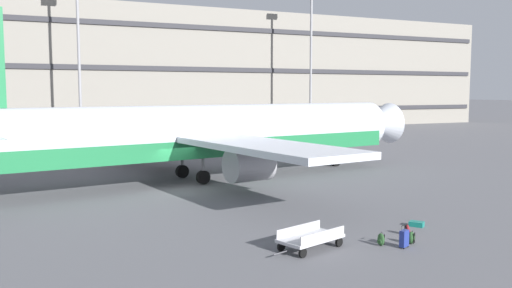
{
  "coord_description": "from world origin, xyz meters",
  "views": [
    {
      "loc": [
        -9.54,
        -31.56,
        6.04
      ],
      "look_at": [
        3.43,
        -3.47,
        3.0
      ],
      "focal_mm": 37.76,
      "sensor_mm": 36.0,
      "label": 1
    }
  ],
  "objects_px": {
    "airliner": "(203,134)",
    "suitcase_navy": "(417,224)",
    "baggage_cart": "(311,238)",
    "backpack_teal": "(411,238)",
    "backpack_black": "(381,240)",
    "backpack_purple": "(407,230)",
    "suitcase_silver": "(404,238)"
  },
  "relations": [
    {
      "from": "suitcase_silver",
      "to": "backpack_purple",
      "type": "relative_size",
      "value": 1.8
    },
    {
      "from": "airliner",
      "to": "backpack_purple",
      "type": "xyz_separation_m",
      "value": [
        3.15,
        -17.09,
        -2.91
      ]
    },
    {
      "from": "backpack_black",
      "to": "baggage_cart",
      "type": "xyz_separation_m",
      "value": [
        -2.71,
        0.8,
        0.18
      ]
    },
    {
      "from": "suitcase_silver",
      "to": "backpack_teal",
      "type": "bearing_deg",
      "value": 27.71
    },
    {
      "from": "backpack_teal",
      "to": "airliner",
      "type": "bearing_deg",
      "value": 97.42
    },
    {
      "from": "suitcase_silver",
      "to": "suitcase_navy",
      "type": "bearing_deg",
      "value": 41.27
    },
    {
      "from": "backpack_black",
      "to": "backpack_teal",
      "type": "distance_m",
      "value": 1.3
    },
    {
      "from": "airliner",
      "to": "suitcase_silver",
      "type": "bearing_deg",
      "value": -84.59
    },
    {
      "from": "backpack_teal",
      "to": "baggage_cart",
      "type": "distance_m",
      "value": 4.13
    },
    {
      "from": "suitcase_navy",
      "to": "suitcase_silver",
      "type": "bearing_deg",
      "value": -138.73
    },
    {
      "from": "backpack_black",
      "to": "suitcase_silver",
      "type": "bearing_deg",
      "value": -42.32
    },
    {
      "from": "suitcase_silver",
      "to": "backpack_black",
      "type": "xyz_separation_m",
      "value": [
        -0.65,
        0.59,
        -0.13
      ]
    },
    {
      "from": "backpack_purple",
      "to": "backpack_teal",
      "type": "relative_size",
      "value": 0.89
    },
    {
      "from": "airliner",
      "to": "suitcase_navy",
      "type": "height_order",
      "value": "airliner"
    },
    {
      "from": "backpack_teal",
      "to": "backpack_purple",
      "type": "bearing_deg",
      "value": 55.12
    },
    {
      "from": "suitcase_silver",
      "to": "backpack_purple",
      "type": "height_order",
      "value": "suitcase_silver"
    },
    {
      "from": "suitcase_navy",
      "to": "backpack_teal",
      "type": "distance_m",
      "value": 2.97
    },
    {
      "from": "backpack_black",
      "to": "backpack_teal",
      "type": "bearing_deg",
      "value": -12.0
    },
    {
      "from": "suitcase_navy",
      "to": "backpack_purple",
      "type": "height_order",
      "value": "backpack_purple"
    },
    {
      "from": "suitcase_navy",
      "to": "backpack_black",
      "type": "relative_size",
      "value": 1.36
    },
    {
      "from": "airliner",
      "to": "backpack_purple",
      "type": "relative_size",
      "value": 75.29
    },
    {
      "from": "backpack_purple",
      "to": "backpack_teal",
      "type": "distance_m",
      "value": 1.36
    },
    {
      "from": "suitcase_navy",
      "to": "backpack_purple",
      "type": "xyz_separation_m",
      "value": [
        -1.34,
        -0.96,
        0.1
      ]
    },
    {
      "from": "suitcase_silver",
      "to": "backpack_black",
      "type": "height_order",
      "value": "suitcase_silver"
    },
    {
      "from": "backpack_teal",
      "to": "suitcase_silver",
      "type": "bearing_deg",
      "value": -152.29
    },
    {
      "from": "backpack_purple",
      "to": "suitcase_navy",
      "type": "bearing_deg",
      "value": 35.56
    },
    {
      "from": "suitcase_navy",
      "to": "backpack_teal",
      "type": "xyz_separation_m",
      "value": [
        -2.12,
        -2.07,
        0.13
      ]
    },
    {
      "from": "backpack_purple",
      "to": "suitcase_silver",
      "type": "bearing_deg",
      "value": -134.06
    },
    {
      "from": "backpack_black",
      "to": "baggage_cart",
      "type": "height_order",
      "value": "baggage_cart"
    },
    {
      "from": "suitcase_navy",
      "to": "backpack_black",
      "type": "xyz_separation_m",
      "value": [
        -3.38,
        -1.81,
        0.13
      ]
    },
    {
      "from": "baggage_cart",
      "to": "backpack_teal",
      "type": "bearing_deg",
      "value": -15.09
    },
    {
      "from": "airliner",
      "to": "suitcase_navy",
      "type": "xyz_separation_m",
      "value": [
        4.49,
        -16.13,
        -3.01
      ]
    }
  ]
}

